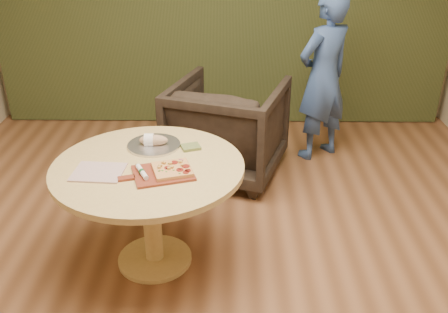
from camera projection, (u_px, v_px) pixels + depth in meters
name	position (u px, v px, depth m)	size (l,w,h in m)	color
room_shell	(212.00, 84.00, 2.50)	(5.04, 6.04, 2.84)	brown
pedestal_table	(149.00, 184.00, 3.18)	(1.21, 1.21, 0.75)	#DEBD72
pizza_paddle	(161.00, 173.00, 3.00)	(0.47, 0.37, 0.01)	maroon
flatbread_pizza	(172.00, 169.00, 3.01)	(0.28, 0.28, 0.04)	#E9A85B
cutlery_roll	(142.00, 172.00, 2.97)	(0.11, 0.19, 0.03)	white
newspaper	(98.00, 172.00, 3.02)	(0.30, 0.25, 0.01)	white
serving_tray	(154.00, 145.00, 3.36)	(0.36, 0.36, 0.02)	silver
bread_roll	(152.00, 140.00, 3.34)	(0.19, 0.09, 0.09)	tan
green_packet	(191.00, 147.00, 3.32)	(0.12, 0.10, 0.02)	#4C5D2A
armchair	(228.00, 124.00, 4.40)	(0.92, 0.86, 0.95)	black
person_standing	(323.00, 77.00, 4.57)	(0.57, 0.38, 1.57)	#36548F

